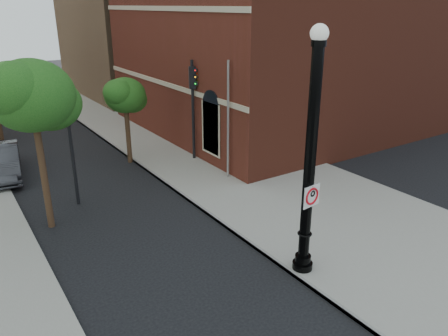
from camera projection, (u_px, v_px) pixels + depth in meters
ground at (232, 294)px, 12.38m from camera, size 120.00×120.00×0.00m
sidewalk_right at (218, 157)px, 23.26m from camera, size 8.00×60.00×0.12m
curb_edge at (150, 172)px, 21.22m from camera, size 0.10×60.00×0.14m
brick_wall_building at (310, 27)px, 29.38m from camera, size 22.30×16.30×12.50m
bg_building_tan_b at (192, 12)px, 41.60m from camera, size 22.00×14.00×14.00m
lamppost at (309, 170)px, 12.24m from camera, size 0.61×0.61×7.26m
no_parking_sign at (312, 196)px, 12.35m from camera, size 0.66×0.12×0.66m
parked_car at (1, 162)px, 20.46m from camera, size 2.25×4.82×1.53m
traffic_signal_left at (69, 129)px, 16.86m from camera, size 0.37×0.41×4.70m
traffic_signal_right at (193, 94)px, 21.79m from camera, size 0.41×0.46×5.17m
utility_pole at (228, 122)px, 19.59m from camera, size 0.11×0.11×5.47m
street_tree_a at (33, 97)px, 14.51m from camera, size 3.38×3.05×6.08m
street_tree_c at (125, 96)px, 21.54m from camera, size 2.43×2.19×4.37m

